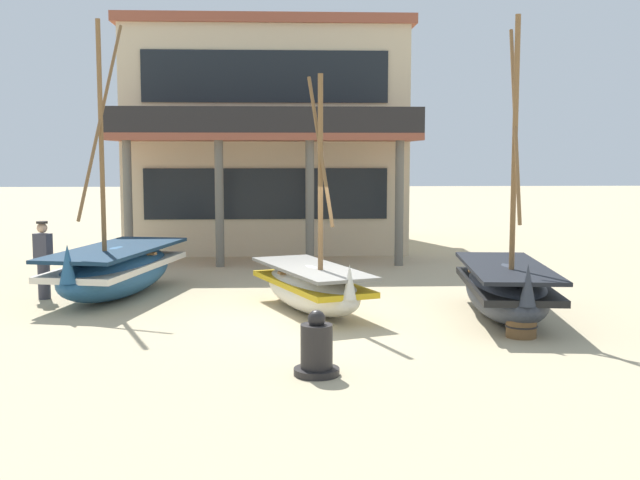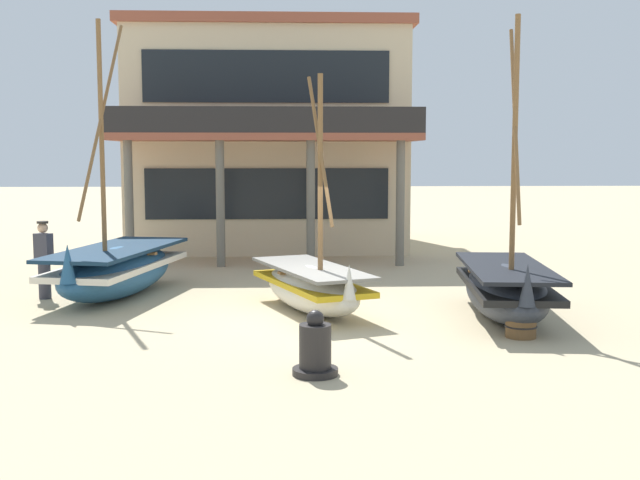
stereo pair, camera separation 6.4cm
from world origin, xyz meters
TOP-DOWN VIEW (x-y plane):
  - ground_plane at (0.00, 0.00)m, footprint 120.00×120.00m
  - fishing_boat_near_left at (-0.18, 0.74)m, footprint 2.45×3.86m
  - fishing_boat_centre_large at (-4.39, 2.58)m, footprint 2.61×4.82m
  - fishing_boat_far_right at (3.49, -0.08)m, footprint 1.86×4.22m
  - fisherman_by_hull at (-5.89, 2.37)m, footprint 0.42×0.34m
  - capstan_winch at (-0.28, -3.80)m, footprint 0.65×0.65m
  - wooden_barrel at (3.32, -1.65)m, footprint 0.56×0.56m
  - harbor_building_main at (-1.23, 12.51)m, footprint 9.06×9.41m

SIDE VIEW (x-z plane):
  - ground_plane at x=0.00m, z-range 0.00..0.00m
  - wooden_barrel at x=3.32m, z-range 0.00..0.70m
  - capstan_winch at x=-0.28m, z-range -0.10..0.83m
  - fishing_boat_near_left at x=-0.18m, z-range -1.80..2.83m
  - fishing_boat_far_right at x=3.49m, z-range -2.21..3.37m
  - fishing_boat_centre_large at x=-4.39m, z-range -2.35..3.57m
  - fisherman_by_hull at x=-5.89m, z-range -0.01..1.68m
  - harbor_building_main at x=-1.23m, z-range 0.01..7.27m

